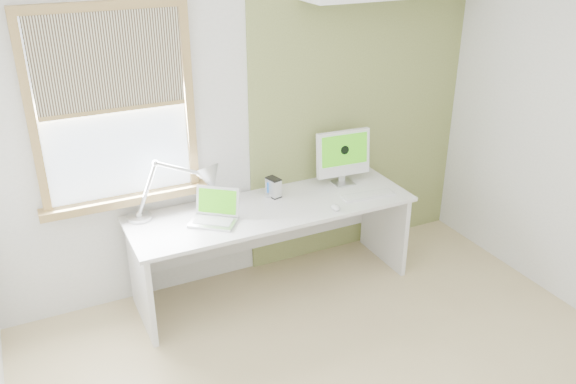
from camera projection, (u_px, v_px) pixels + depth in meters
room at (374, 216)px, 3.17m from camera, size 4.04×3.54×2.64m
accent_wall at (360, 106)px, 4.99m from camera, size 2.00×0.02×2.60m
window at (114, 110)px, 4.07m from camera, size 1.20×0.14×1.42m
desk at (270, 226)px, 4.69m from camera, size 2.20×0.70×0.73m
desk_lamp at (197, 183)px, 4.39m from camera, size 0.77×0.34×0.44m
laptop at (215, 213)px, 4.33m from camera, size 0.42×0.40×0.23m
phone_dock at (269, 192)px, 4.71m from camera, size 0.09×0.09×0.14m
external_drive at (273, 187)px, 4.69m from camera, size 0.10×0.14×0.16m
imac at (343, 154)px, 4.86m from camera, size 0.46×0.16×0.45m
keyboard at (368, 195)px, 4.72m from camera, size 0.44×0.17×0.02m
mouse at (336, 207)px, 4.51m from camera, size 0.08×0.12×0.03m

